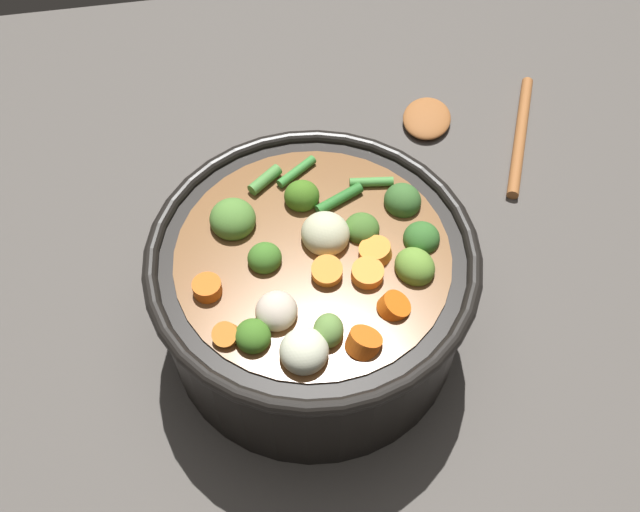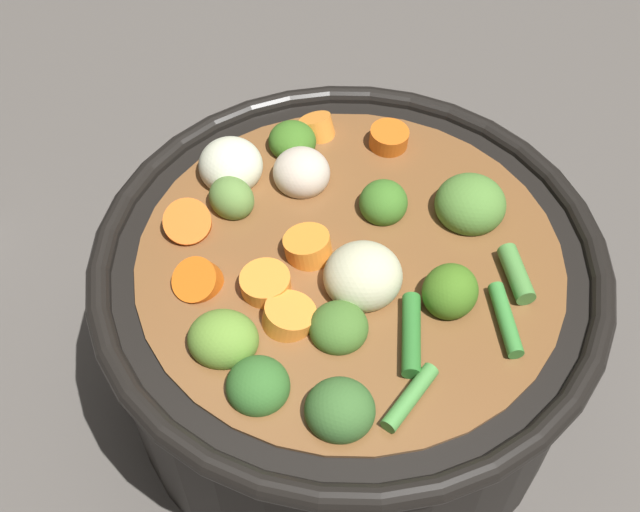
# 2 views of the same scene
# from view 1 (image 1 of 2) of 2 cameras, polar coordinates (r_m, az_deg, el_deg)

# --- Properties ---
(ground_plane) EXTENTS (1.10, 1.10, 0.00)m
(ground_plane) POSITION_cam_1_polar(r_m,az_deg,el_deg) (0.76, -0.48, -5.49)
(ground_plane) COLOR #514C47
(cooking_pot) EXTENTS (0.29, 0.29, 0.15)m
(cooking_pot) POSITION_cam_1_polar(r_m,az_deg,el_deg) (0.70, -0.51, -2.65)
(cooking_pot) COLOR black
(cooking_pot) RESTS_ON ground_plane
(wooden_spoon) EXTENTS (0.18, 0.19, 0.01)m
(wooden_spoon) POSITION_cam_1_polar(r_m,az_deg,el_deg) (0.93, 10.61, 9.76)
(wooden_spoon) COLOR #A05E2F
(wooden_spoon) RESTS_ON ground_plane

